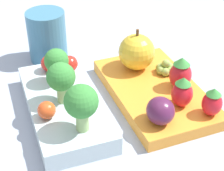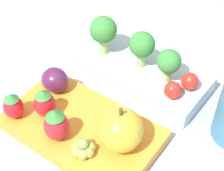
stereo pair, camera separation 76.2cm
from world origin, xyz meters
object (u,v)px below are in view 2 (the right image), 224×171
Objects in this scene: cherry_tomato_2 at (190,81)px; strawberry_0 at (13,106)px; strawberry_2 at (56,124)px; plum at (55,80)px; cherry_tomato_0 at (173,90)px; apple at (120,130)px; broccoli_floret_0 at (142,46)px; strawberry_1 at (44,103)px; grape_cluster at (83,148)px; broccoli_floret_2 at (103,31)px; bento_box_savoury at (140,73)px; bento_box_fruit at (80,127)px; broccoli_floret_1 at (169,62)px; cherry_tomato_1 at (136,43)px.

cherry_tomato_2 is 0.61× the size of strawberry_0.
plum is at bearing 137.30° from strawberry_2.
strawberry_2 reaches higher than strawberry_0.
cherry_tomato_0 is 0.10m from apple.
broccoli_floret_0 and apple have the same top height.
grape_cluster is (0.08, -0.01, -0.01)m from strawberry_1.
strawberry_0 is (-0.01, -0.17, -0.03)m from broccoli_floret_2.
broccoli_floret_2 reaches higher than bento_box_savoury.
bento_box_fruit is 3.19× the size of apple.
strawberry_1 is 0.91× the size of strawberry_2.
broccoli_floret_2 is at bearing -169.46° from broccoli_floret_0.
apple is at bearing -64.27° from bento_box_savoury.
strawberry_0 reaches higher than grape_cluster.
grape_cluster is (-0.03, -0.04, -0.02)m from apple.
grape_cluster is at bearing -9.68° from strawberry_1.
apple is (0.02, -0.13, -0.01)m from broccoli_floret_1.
strawberry_0 is at bearing -102.77° from cherry_tomato_1.
strawberry_1 is (0.03, 0.03, 0.00)m from strawberry_0.
broccoli_floret_0 is (-0.00, 0.00, 0.05)m from bento_box_savoury.
cherry_tomato_2 is at bearing 75.04° from grape_cluster.
apple is at bearing 54.38° from grape_cluster.
strawberry_0 is 1.04× the size of plum.
bento_box_savoury is 3.50× the size of broccoli_floret_0.
grape_cluster is (0.06, -0.19, -0.01)m from cherry_tomato_1.
bento_box_savoury is 4.97× the size of strawberry_0.
bento_box_fruit is 5.17× the size of strawberry_0.
plum is (-0.07, 0.03, 0.03)m from bento_box_fruit.
cherry_tomato_2 is at bearing 72.11° from cherry_tomato_0.
plum reaches higher than bento_box_fruit.
broccoli_floret_0 reaches higher than bento_box_savoury.
broccoli_floret_2 is 0.10m from plum.
cherry_tomato_0 is at bearing -18.54° from bento_box_savoury.
broccoli_floret_0 reaches higher than bento_box_fruit.
cherry_tomato_2 is 0.38× the size of apple.
broccoli_floret_1 is (0.05, -0.00, 0.05)m from bento_box_savoury.
grape_cluster is (-0.05, -0.17, -0.01)m from cherry_tomato_2.
broccoli_floret_2 is 0.19m from grape_cluster.
broccoli_floret_2 is at bearing -175.38° from broccoli_floret_1.
apple reaches higher than grape_cluster.
strawberry_1 is (-0.13, -0.16, 0.00)m from cherry_tomato_2.
plum is 1.26× the size of grape_cluster.
strawberry_0 is at bearing -113.16° from bento_box_savoury.
strawberry_1 is at bearing -132.63° from cherry_tomato_0.
apple reaches higher than bento_box_savoury.
broccoli_floret_1 is at bearing 136.55° from cherry_tomato_0.
broccoli_floret_1 is at bearing -20.60° from cherry_tomato_1.
broccoli_floret_1 reaches higher than cherry_tomato_0.
plum is at bearing 159.79° from bento_box_fruit.
cherry_tomato_2 is at bearing 60.08° from bento_box_fruit.
broccoli_floret_0 is 1.11× the size of broccoli_floret_1.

